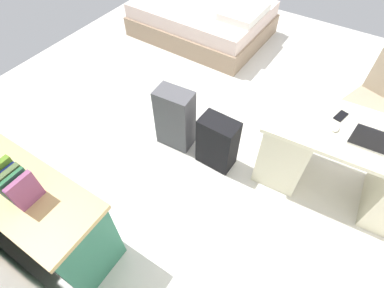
% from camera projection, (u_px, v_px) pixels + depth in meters
% --- Properties ---
extents(ground_plane, '(5.76, 5.76, 0.00)m').
position_uv_depth(ground_plane, '(221.00, 118.00, 3.42)').
color(ground_plane, silver).
extents(desk, '(1.48, 0.75, 0.75)m').
position_uv_depth(desk, '(345.00, 162.00, 2.53)').
color(desk, beige).
rests_on(desk, ground_plane).
extents(office_chair, '(0.59, 0.59, 0.94)m').
position_uv_depth(office_chair, '(372.00, 108.00, 2.93)').
color(office_chair, black).
rests_on(office_chair, ground_plane).
extents(credenza, '(1.80, 0.48, 0.77)m').
position_uv_depth(credenza, '(15.00, 196.00, 2.32)').
color(credenza, '#2D7056').
rests_on(credenza, ground_plane).
extents(bed, '(1.93, 1.44, 0.58)m').
position_uv_depth(bed, '(203.00, 19.00, 4.43)').
color(bed, gray).
rests_on(bed, ground_plane).
extents(suitcase_black, '(0.37, 0.23, 0.56)m').
position_uv_depth(suitcase_black, '(217.00, 143.00, 2.81)').
color(suitcase_black, black).
rests_on(suitcase_black, ground_plane).
extents(suitcase_spare_grey, '(0.38, 0.25, 0.68)m').
position_uv_depth(suitcase_spare_grey, '(175.00, 119.00, 2.94)').
color(suitcase_spare_grey, '#4C4C51').
rests_on(suitcase_spare_grey, ground_plane).
extents(laptop, '(0.32, 0.24, 0.21)m').
position_uv_depth(laptop, '(372.00, 140.00, 2.16)').
color(laptop, silver).
rests_on(laptop, desk).
extents(computer_mouse, '(0.07, 0.10, 0.03)m').
position_uv_depth(computer_mouse, '(335.00, 127.00, 2.29)').
color(computer_mouse, white).
rests_on(computer_mouse, desk).
extents(cell_phone_by_mouse, '(0.10, 0.15, 0.01)m').
position_uv_depth(cell_phone_by_mouse, '(341.00, 116.00, 2.38)').
color(cell_phone_by_mouse, black).
rests_on(cell_phone_by_mouse, desk).
extents(book_row, '(0.24, 0.17, 0.24)m').
position_uv_depth(book_row, '(15.00, 184.00, 1.82)').
color(book_row, '#8D4774').
rests_on(book_row, credenza).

